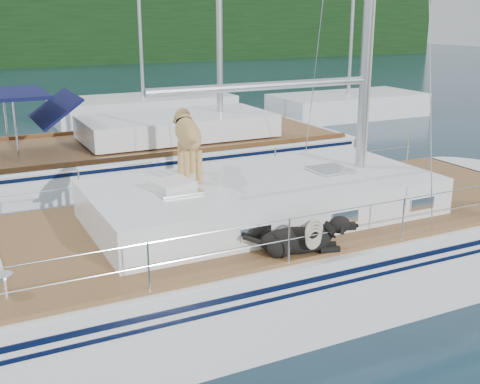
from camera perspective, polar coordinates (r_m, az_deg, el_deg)
ground at (r=9.39m, az=-2.22°, el=-10.11°), size 120.00×120.00×0.00m
main_sailboat at (r=9.14m, az=-1.75°, el=-6.19°), size 12.00×3.80×14.01m
neighbor_sailboat at (r=15.35m, az=-9.65°, el=2.85°), size 11.00×3.50×13.30m
bg_boat_center at (r=25.07m, az=-9.12°, el=7.78°), size 7.20×3.00×11.65m
bg_boat_east at (r=26.05m, az=10.18°, el=8.07°), size 6.40×3.00×11.65m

